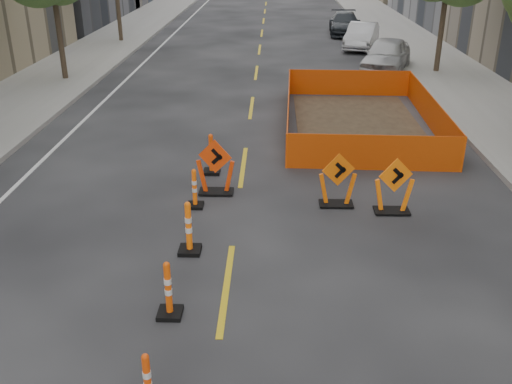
{
  "coord_description": "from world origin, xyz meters",
  "views": [
    {
      "loc": [
        0.82,
        -4.81,
        5.89
      ],
      "look_at": [
        0.49,
        5.83,
        1.1
      ],
      "focal_mm": 40.0,
      "sensor_mm": 36.0,
      "label": 1
    }
  ],
  "objects_px": {
    "channelizer_4": "(168,289)",
    "channelizer_5": "(189,227)",
    "channelizer_3": "(148,383)",
    "parked_car_far": "(345,24)",
    "channelizer_6": "(195,188)",
    "parked_car_near": "(386,55)",
    "parked_car_mid": "(362,36)",
    "chevron_sign_left": "(215,167)",
    "channelizer_7": "(211,154)",
    "chevron_sign_center": "(338,180)",
    "chevron_sign_right": "(394,186)"
  },
  "relations": [
    {
      "from": "channelizer_4",
      "to": "channelizer_5",
      "type": "distance_m",
      "value": 2.12
    },
    {
      "from": "channelizer_3",
      "to": "parked_car_far",
      "type": "height_order",
      "value": "parked_car_far"
    },
    {
      "from": "channelizer_6",
      "to": "parked_car_near",
      "type": "bearing_deg",
      "value": 64.57
    },
    {
      "from": "channelizer_4",
      "to": "parked_car_mid",
      "type": "relative_size",
      "value": 0.24
    },
    {
      "from": "chevron_sign_left",
      "to": "channelizer_7",
      "type": "bearing_deg",
      "value": 115.66
    },
    {
      "from": "chevron_sign_center",
      "to": "channelizer_6",
      "type": "bearing_deg",
      "value": 169.8
    },
    {
      "from": "chevron_sign_right",
      "to": "parked_car_mid",
      "type": "bearing_deg",
      "value": 70.16
    },
    {
      "from": "channelizer_4",
      "to": "parked_car_near",
      "type": "xyz_separation_m",
      "value": [
        6.98,
        19.16,
        0.26
      ]
    },
    {
      "from": "channelizer_4",
      "to": "chevron_sign_center",
      "type": "distance_m",
      "value": 5.5
    },
    {
      "from": "chevron_sign_center",
      "to": "parked_car_far",
      "type": "relative_size",
      "value": 0.28
    },
    {
      "from": "channelizer_3",
      "to": "channelizer_7",
      "type": "distance_m",
      "value": 8.49
    },
    {
      "from": "parked_car_far",
      "to": "chevron_sign_right",
      "type": "bearing_deg",
      "value": -90.45
    },
    {
      "from": "channelizer_4",
      "to": "channelizer_6",
      "type": "bearing_deg",
      "value": 91.53
    },
    {
      "from": "parked_car_mid",
      "to": "channelizer_5",
      "type": "bearing_deg",
      "value": -89.92
    },
    {
      "from": "chevron_sign_right",
      "to": "parked_car_far",
      "type": "bearing_deg",
      "value": 72.15
    },
    {
      "from": "chevron_sign_center",
      "to": "parked_car_far",
      "type": "bearing_deg",
      "value": 69.88
    },
    {
      "from": "parked_car_mid",
      "to": "parked_car_far",
      "type": "bearing_deg",
      "value": 110.42
    },
    {
      "from": "chevron_sign_left",
      "to": "chevron_sign_right",
      "type": "height_order",
      "value": "chevron_sign_left"
    },
    {
      "from": "channelizer_7",
      "to": "chevron_sign_center",
      "type": "xyz_separation_m",
      "value": [
        3.18,
        -1.93,
        0.11
      ]
    },
    {
      "from": "chevron_sign_right",
      "to": "parked_car_near",
      "type": "distance_m",
      "value": 15.27
    },
    {
      "from": "channelizer_5",
      "to": "channelizer_6",
      "type": "distance_m",
      "value": 2.13
    },
    {
      "from": "chevron_sign_center",
      "to": "chevron_sign_right",
      "type": "height_order",
      "value": "chevron_sign_right"
    },
    {
      "from": "chevron_sign_left",
      "to": "parked_car_far",
      "type": "bearing_deg",
      "value": 91.81
    },
    {
      "from": "chevron_sign_left",
      "to": "parked_car_near",
      "type": "xyz_separation_m",
      "value": [
        6.67,
        14.11,
        0.07
      ]
    },
    {
      "from": "channelizer_6",
      "to": "chevron_sign_right",
      "type": "bearing_deg",
      "value": -1.89
    },
    {
      "from": "channelizer_5",
      "to": "parked_car_far",
      "type": "distance_m",
      "value": 29.05
    },
    {
      "from": "chevron_sign_center",
      "to": "parked_car_far",
      "type": "distance_m",
      "value": 26.23
    },
    {
      "from": "chevron_sign_right",
      "to": "chevron_sign_center",
      "type": "bearing_deg",
      "value": 150.78
    },
    {
      "from": "channelizer_6",
      "to": "chevron_sign_center",
      "type": "bearing_deg",
      "value": 3.25
    },
    {
      "from": "channelizer_4",
      "to": "channelizer_5",
      "type": "xyz_separation_m",
      "value": [
        0.05,
        2.12,
        0.04
      ]
    },
    {
      "from": "channelizer_6",
      "to": "parked_car_mid",
      "type": "xyz_separation_m",
      "value": [
        6.8,
        21.13,
        0.22
      ]
    },
    {
      "from": "channelizer_4",
      "to": "parked_car_near",
      "type": "distance_m",
      "value": 20.39
    },
    {
      "from": "chevron_sign_left",
      "to": "chevron_sign_center",
      "type": "bearing_deg",
      "value": 3.2
    },
    {
      "from": "parked_car_mid",
      "to": "parked_car_far",
      "type": "distance_m",
      "value": 5.13
    },
    {
      "from": "channelizer_4",
      "to": "channelizer_3",
      "type": "bearing_deg",
      "value": -87.64
    },
    {
      "from": "channelizer_4",
      "to": "parked_car_near",
      "type": "relative_size",
      "value": 0.23
    },
    {
      "from": "channelizer_6",
      "to": "chevron_sign_left",
      "type": "bearing_deg",
      "value": 62.34
    },
    {
      "from": "chevron_sign_right",
      "to": "parked_car_near",
      "type": "height_order",
      "value": "parked_car_near"
    },
    {
      "from": "channelizer_6",
      "to": "channelizer_4",
      "type": "bearing_deg",
      "value": -88.47
    },
    {
      "from": "channelizer_3",
      "to": "parked_car_near",
      "type": "height_order",
      "value": "parked_car_near"
    },
    {
      "from": "chevron_sign_left",
      "to": "channelizer_5",
      "type": "bearing_deg",
      "value": -80.05
    },
    {
      "from": "chevron_sign_center",
      "to": "chevron_sign_right",
      "type": "xyz_separation_m",
      "value": [
        1.26,
        -0.34,
        0.01
      ]
    },
    {
      "from": "channelizer_3",
      "to": "chevron_sign_left",
      "type": "xyz_separation_m",
      "value": [
        0.22,
        7.17,
        0.24
      ]
    },
    {
      "from": "channelizer_3",
      "to": "channelizer_6",
      "type": "xyz_separation_m",
      "value": [
        -0.2,
        6.37,
        0.01
      ]
    },
    {
      "from": "chevron_sign_left",
      "to": "chevron_sign_center",
      "type": "height_order",
      "value": "chevron_sign_left"
    },
    {
      "from": "parked_car_near",
      "to": "parked_car_mid",
      "type": "bearing_deg",
      "value": 112.29
    },
    {
      "from": "channelizer_3",
      "to": "channelizer_7",
      "type": "relative_size",
      "value": 0.85
    },
    {
      "from": "channelizer_3",
      "to": "chevron_sign_center",
      "type": "distance_m",
      "value": 7.28
    },
    {
      "from": "channelizer_3",
      "to": "channelizer_6",
      "type": "bearing_deg",
      "value": 91.81
    },
    {
      "from": "parked_car_near",
      "to": "chevron_sign_left",
      "type": "bearing_deg",
      "value": -95.66
    }
  ]
}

